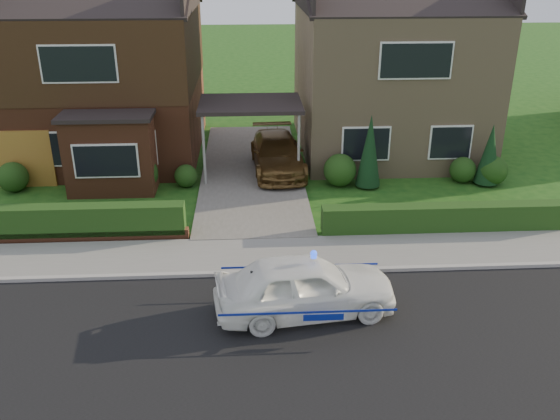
{
  "coord_description": "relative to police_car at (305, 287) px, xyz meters",
  "views": [
    {
      "loc": [
        -0.12,
        -10.71,
        7.99
      ],
      "look_at": [
        0.68,
        3.5,
        1.68
      ],
      "focal_mm": 38.0,
      "sensor_mm": 36.0,
      "label": 1
    }
  ],
  "objects": [
    {
      "name": "conifer_a",
      "position": [
        3.06,
        8.0,
        0.58
      ],
      "size": [
        0.9,
        0.9,
        2.6
      ],
      "primitive_type": "cone",
      "color": "black",
      "rests_on": "ground"
    },
    {
      "name": "shrub_right_mid",
      "position": [
        6.66,
        8.3,
        -0.24
      ],
      "size": [
        0.96,
        0.96,
        0.96
      ],
      "primitive_type": "sphere",
      "color": "#183B12",
      "rests_on": "ground"
    },
    {
      "name": "hedge_left",
      "position": [
        -6.94,
        4.25,
        -0.72
      ],
      "size": [
        7.5,
        0.55,
        0.9
      ],
      "primitive_type": "cube",
      "color": "#183B12",
      "rests_on": "ground"
    },
    {
      "name": "garage_door",
      "position": [
        -9.39,
        8.76,
        0.33
      ],
      "size": [
        2.2,
        0.1,
        2.1
      ],
      "primitive_type": "cube",
      "color": "olive",
      "rests_on": "ground"
    },
    {
      "name": "shrub_left_near",
      "position": [
        -3.54,
        8.4,
        -0.3
      ],
      "size": [
        0.84,
        0.84,
        0.84
      ],
      "primitive_type": "sphere",
      "color": "#183B12",
      "rests_on": "ground"
    },
    {
      "name": "conifer_b",
      "position": [
        7.46,
        8.0,
        0.38
      ],
      "size": [
        0.9,
        0.9,
        2.2
      ],
      "primitive_type": "cone",
      "color": "black",
      "rests_on": "ground"
    },
    {
      "name": "sidewalk",
      "position": [
        -1.14,
        2.9,
        -0.67
      ],
      "size": [
        60.0,
        2.0,
        0.1
      ],
      "primitive_type": "cube",
      "color": "slate",
      "rests_on": "ground"
    },
    {
      "name": "hedge_right",
      "position": [
        4.66,
        4.15,
        -0.72
      ],
      "size": [
        7.5,
        0.55,
        0.8
      ],
      "primitive_type": "cube",
      "color": "#183B12",
      "rests_on": "ground"
    },
    {
      "name": "road",
      "position": [
        -1.14,
        -1.2,
        -0.72
      ],
      "size": [
        60.0,
        6.0,
        0.02
      ],
      "primitive_type": "cube",
      "color": "black",
      "rests_on": "ground"
    },
    {
      "name": "kerb",
      "position": [
        -1.14,
        1.85,
        -0.66
      ],
      "size": [
        60.0,
        0.16,
        0.12
      ],
      "primitive_type": "cube",
      "color": "#9E9993",
      "rests_on": "ground"
    },
    {
      "name": "shrub_right_near",
      "position": [
        2.06,
        8.2,
        -0.12
      ],
      "size": [
        1.2,
        1.2,
        1.2
      ],
      "primitive_type": "sphere",
      "color": "#183B12",
      "rests_on": "ground"
    },
    {
      "name": "shrub_right_far",
      "position": [
        7.66,
        8.0,
        -0.18
      ],
      "size": [
        1.08,
        1.08,
        1.08
      ],
      "primitive_type": "sphere",
      "color": "#183B12",
      "rests_on": "ground"
    },
    {
      "name": "driveway",
      "position": [
        -1.14,
        9.8,
        -0.66
      ],
      "size": [
        3.8,
        12.0,
        0.12
      ],
      "primitive_type": "cube",
      "color": "#666059",
      "rests_on": "ground"
    },
    {
      "name": "driveway_car",
      "position": [
        -0.14,
        9.67,
        0.07
      ],
      "size": [
        2.12,
        4.72,
        1.34
      ],
      "primitive_type": "imported",
      "rotation": [
        0.0,
        0.0,
        0.05
      ],
      "color": "brown",
      "rests_on": "driveway"
    },
    {
      "name": "potted_plant_a",
      "position": [
        -7.16,
        4.8,
        -0.31
      ],
      "size": [
        0.51,
        0.42,
        0.83
      ],
      "primitive_type": "imported",
      "rotation": [
        0.0,
        0.0,
        -0.32
      ],
      "color": "gray",
      "rests_on": "ground"
    },
    {
      "name": "shrub_left_far",
      "position": [
        -9.64,
        8.3,
        -0.18
      ],
      "size": [
        1.08,
        1.08,
        1.08
      ],
      "primitive_type": "sphere",
      "color": "#183B12",
      "rests_on": "ground"
    },
    {
      "name": "police_car",
      "position": [
        0.0,
        0.0,
        0.0
      ],
      "size": [
        3.91,
        4.44,
        1.61
      ],
      "rotation": [
        0.0,
        0.0,
        1.7
      ],
      "color": "white",
      "rests_on": "ground"
    },
    {
      "name": "house_left",
      "position": [
        -6.92,
        12.7,
        3.09
      ],
      "size": [
        7.5,
        9.53,
        7.25
      ],
      "color": "brown",
      "rests_on": "ground"
    },
    {
      "name": "potted_plant_b",
      "position": [
        -7.68,
        4.8,
        -0.33
      ],
      "size": [
        0.53,
        0.49,
        0.79
      ],
      "primitive_type": "imported",
      "rotation": [
        0.0,
        0.0,
        0.41
      ],
      "color": "gray",
      "rests_on": "ground"
    },
    {
      "name": "dwarf_wall",
      "position": [
        -6.94,
        4.1,
        -0.54
      ],
      "size": [
        7.7,
        0.25,
        0.36
      ],
      "primitive_type": "cube",
      "color": "brown",
      "rests_on": "ground"
    },
    {
      "name": "carport_link",
      "position": [
        -1.14,
        9.75,
        1.93
      ],
      "size": [
        3.8,
        3.0,
        2.77
      ],
      "color": "black",
      "rests_on": "ground"
    },
    {
      "name": "house_right",
      "position": [
        4.66,
        12.79,
        2.94
      ],
      "size": [
        7.5,
        8.06,
        7.25
      ],
      "color": "tan",
      "rests_on": "ground"
    },
    {
      "name": "shrub_left_mid",
      "position": [
        -5.14,
        8.1,
        -0.06
      ],
      "size": [
        1.32,
        1.32,
        1.32
      ],
      "primitive_type": "sphere",
      "color": "#183B12",
      "rests_on": "ground"
    },
    {
      "name": "potted_plant_c",
      "position": [
        -5.14,
        5.29,
        -0.39
      ],
      "size": [
        0.5,
        0.5,
        0.68
      ],
      "primitive_type": "imported",
      "rotation": [
        0.0,
        0.0,
        1.13
      ],
      "color": "gray",
      "rests_on": "ground"
    },
    {
      "name": "ground",
      "position": [
        -1.14,
        -1.2,
        -0.72
      ],
      "size": [
        120.0,
        120.0,
        0.0
      ],
      "primitive_type": "plane",
      "color": "#174713",
      "rests_on": "ground"
    }
  ]
}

